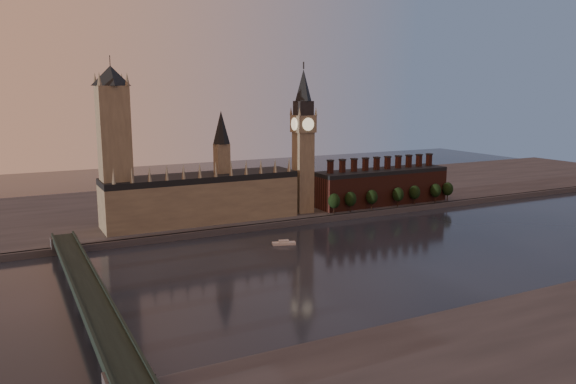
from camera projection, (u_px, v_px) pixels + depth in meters
name	position (u px, v px, depth m)	size (l,w,h in m)	color
ground	(383.00, 258.00, 309.05)	(900.00, 900.00, 0.00)	black
north_bank	(253.00, 200.00, 464.45)	(900.00, 182.00, 4.00)	#4C4D52
palace_of_westminster	(202.00, 196.00, 376.70)	(130.00, 30.30, 74.00)	gray
victoria_tower	(114.00, 143.00, 345.08)	(24.00, 24.00, 108.00)	gray
big_ben	(303.00, 140.00, 399.72)	(15.00, 15.00, 107.00)	gray
chimney_block	(381.00, 186.00, 438.19)	(110.00, 25.00, 37.00)	#4B241D
embankment_tree_0	(334.00, 201.00, 401.10)	(8.60, 8.60, 14.88)	black
embankment_tree_1	(351.00, 199.00, 407.91)	(8.60, 8.60, 14.88)	black
embankment_tree_2	(372.00, 197.00, 415.82)	(8.60, 8.60, 14.88)	black
embankment_tree_3	(398.00, 194.00, 426.12)	(8.60, 8.60, 14.88)	black
embankment_tree_4	(415.00, 192.00, 434.96)	(8.60, 8.60, 14.88)	black
embankment_tree_5	(436.00, 190.00, 443.26)	(8.60, 8.60, 14.88)	black
embankment_tree_6	(448.00, 189.00, 449.70)	(8.60, 8.60, 14.88)	black
westminster_bridge	(88.00, 293.00, 235.48)	(14.00, 200.00, 11.55)	#1B2A24
river_boat	(284.00, 243.00, 336.38)	(14.51, 8.20, 2.79)	silver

